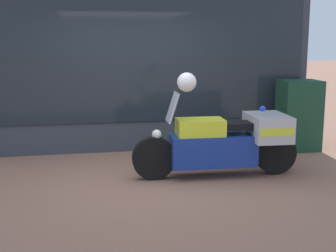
% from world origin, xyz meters
% --- Properties ---
extents(ground_plane, '(60.00, 60.00, 0.00)m').
position_xyz_m(ground_plane, '(0.00, 0.00, 0.00)').
color(ground_plane, '#8E604C').
extents(shop_building, '(6.71, 0.55, 3.39)m').
position_xyz_m(shop_building, '(-0.38, 2.00, 1.70)').
color(shop_building, '#333842').
rests_on(shop_building, ground).
extents(window_display, '(5.48, 0.30, 2.00)m').
position_xyz_m(window_display, '(0.32, 2.03, 0.47)').
color(window_display, slate).
rests_on(window_display, ground).
extents(paramedic_motorcycle, '(2.49, 0.81, 1.28)m').
position_xyz_m(paramedic_motorcycle, '(1.24, 0.02, 0.54)').
color(paramedic_motorcycle, black).
rests_on(paramedic_motorcycle, ground).
extents(utility_cabinet, '(0.71, 0.53, 1.28)m').
position_xyz_m(utility_cabinet, '(3.01, 1.34, 0.64)').
color(utility_cabinet, '#193D28').
rests_on(utility_cabinet, ground).
extents(white_helmet, '(0.28, 0.28, 0.28)m').
position_xyz_m(white_helmet, '(0.60, 0.05, 1.42)').
color(white_helmet, white).
rests_on(white_helmet, paramedic_motorcycle).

